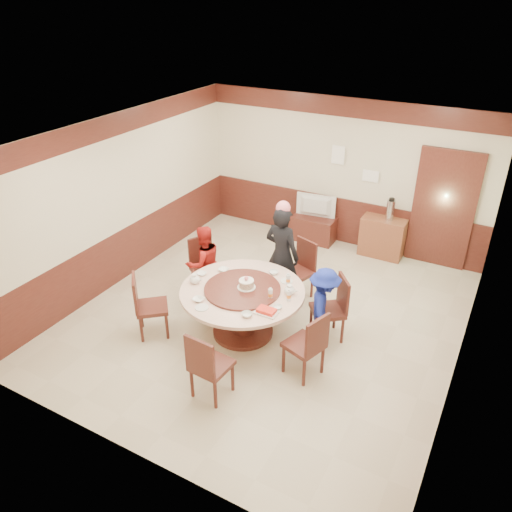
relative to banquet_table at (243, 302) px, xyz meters
The scene contains 32 objects.
room 0.80m from the banquet_table, 75.78° to the left, with size 6.00×6.04×2.84m.
banquet_table is the anchor object (origin of this frame).
chair_0 1.26m from the banquet_table, 24.74° to the left, with size 0.62×0.62×0.97m.
chair_1 1.34m from the banquet_table, 77.40° to the left, with size 0.56×0.57×0.97m.
chair_2 1.27m from the banquet_table, 148.25° to the left, with size 0.60×0.59×0.97m.
chair_3 1.35m from the banquet_table, 151.27° to the right, with size 0.62×0.62×0.97m.
chair_4 1.33m from the banquet_table, 77.47° to the right, with size 0.47×0.48×0.97m.
chair_5 1.22m from the banquet_table, 17.87° to the right, with size 0.56×0.56×0.97m.
person_standing 1.11m from the banquet_table, 85.13° to the left, with size 0.60×0.39×1.63m, color black.
person_red 1.17m from the banquet_table, 151.95° to the left, with size 0.61×0.48×1.26m, color #A41915.
person_blue 1.15m from the banquet_table, 18.99° to the left, with size 0.76×0.44×1.18m, color navy.
birthday_cake 0.31m from the banquet_table, 39.19° to the left, with size 0.26×0.26×0.18m.
teapot_left 0.76m from the banquet_table, 166.02° to the right, with size 0.17×0.15×0.13m, color white.
teapot_right 0.72m from the banquet_table, 19.06° to the left, with size 0.17×0.15×0.13m, color white.
bowl_0 0.65m from the banquet_table, 147.98° to the left, with size 0.15×0.15×0.04m, color white.
bowl_1 0.68m from the banquet_table, 54.84° to the right, with size 0.15×0.15×0.05m, color white.
bowl_2 0.69m from the banquet_table, 126.46° to the right, with size 0.15×0.15×0.04m, color white.
bowl_3 0.71m from the banquet_table, 15.57° to the right, with size 0.13×0.13×0.04m, color white.
bowl_4 0.77m from the banquet_table, behind, with size 0.14×0.14×0.03m, color white.
bowl_5 0.68m from the banquet_table, 72.59° to the left, with size 0.14×0.14×0.04m, color white.
saucer_near 0.73m from the banquet_table, 111.04° to the right, with size 0.18×0.18×0.01m, color white.
saucer_far 0.71m from the banquet_table, 48.01° to the left, with size 0.18×0.18×0.01m, color white.
shrimp_platter 0.70m from the banquet_table, 31.21° to the right, with size 0.30×0.20×0.06m.
bottle_0 0.54m from the banquet_table, ahead, with size 0.06×0.06×0.16m, color silver.
bottle_1 0.75m from the banquet_table, ahead, with size 0.06×0.06×0.16m, color silver.
bottle_2 0.73m from the banquet_table, 41.28° to the left, with size 0.06×0.06×0.16m, color silver.
tv_stand 3.33m from the banquet_table, 94.86° to the left, with size 0.85×0.45×0.50m, color #4B1E17.
television 3.32m from the banquet_table, 94.86° to the left, with size 0.78×0.10×0.45m, color gray.
side_cabinet 3.51m from the banquet_table, 71.91° to the left, with size 0.80×0.40×0.75m, color brown.
thermos 3.56m from the banquet_table, 70.73° to the left, with size 0.15×0.15×0.38m, color silver.
notice_left 3.72m from the banquet_table, 89.42° to the left, with size 0.25×0.00×0.35m, color white.
notice_right 3.69m from the banquet_table, 78.96° to the left, with size 0.30×0.00×0.22m, color white.
Camera 1 is at (2.88, -5.67, 4.54)m, focal length 35.00 mm.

